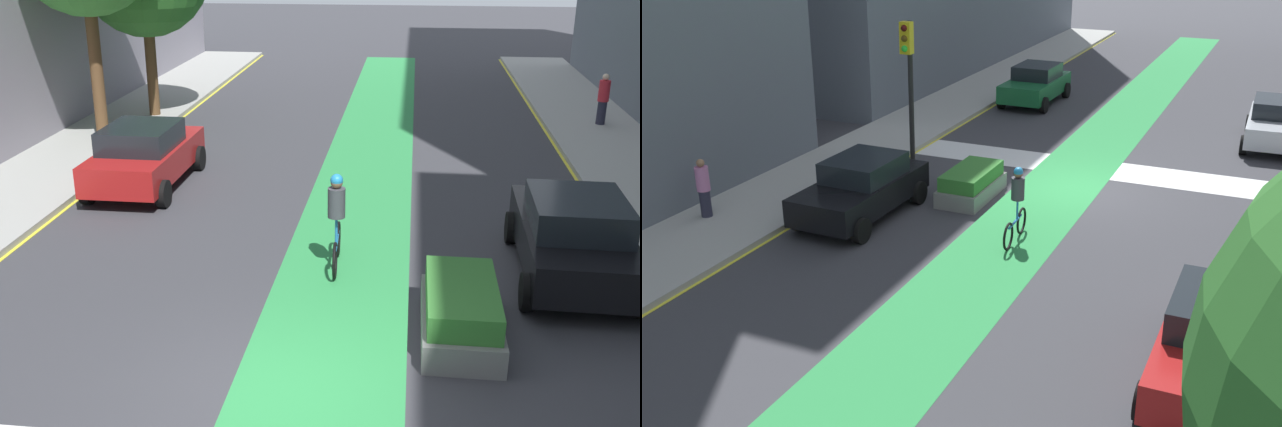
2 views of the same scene
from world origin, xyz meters
TOP-DOWN VIEW (x-y plane):
  - ground_plane at (0.00, 0.00)m, footprint 120.00×120.00m
  - bike_lane_paint at (0.61, 0.00)m, footprint 2.40×60.00m
  - crosswalk_band at (0.00, -2.00)m, footprint 12.00×1.80m
  - sidewalk_right at (7.50, 0.00)m, footprint 3.00×60.00m
  - curb_stripe_right at (6.00, 0.00)m, footprint 0.16×60.00m
  - traffic_signal_near_right at (5.58, -0.12)m, footprint 0.35×0.52m
  - car_red_left_far at (-4.69, 8.50)m, footprint 2.03×4.21m
  - car_black_right_far at (4.69, 4.34)m, footprint 2.11×4.24m
  - car_silver_left_near at (-4.88, -6.95)m, footprint 2.08×4.23m
  - car_green_right_near at (4.61, -9.54)m, footprint 2.07×4.22m
  - cyclist_in_lane at (0.45, 4.21)m, footprint 0.32×1.73m
  - pedestrian_sidewalk_right_a at (8.17, 6.32)m, footprint 0.34×0.34m
  - median_planter at (2.61, 1.92)m, footprint 1.19×2.45m

SIDE VIEW (x-z plane):
  - ground_plane at x=0.00m, z-range 0.00..0.00m
  - crosswalk_band at x=0.00m, z-range 0.00..0.01m
  - bike_lane_paint at x=0.61m, z-range 0.00..0.01m
  - curb_stripe_right at x=6.00m, z-range 0.00..0.01m
  - sidewalk_right at x=7.50m, z-range 0.00..0.15m
  - median_planter at x=2.61m, z-range -0.02..0.83m
  - car_red_left_far at x=-4.69m, z-range 0.02..1.59m
  - car_black_right_far at x=4.69m, z-range 0.02..1.59m
  - car_silver_left_near at x=-4.88m, z-range 0.02..1.59m
  - car_green_right_near at x=4.61m, z-range 0.02..1.59m
  - pedestrian_sidewalk_right_a at x=8.17m, z-range 0.16..1.70m
  - cyclist_in_lane at x=0.45m, z-range 0.04..1.90m
  - traffic_signal_near_right at x=5.58m, z-range 0.89..5.33m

